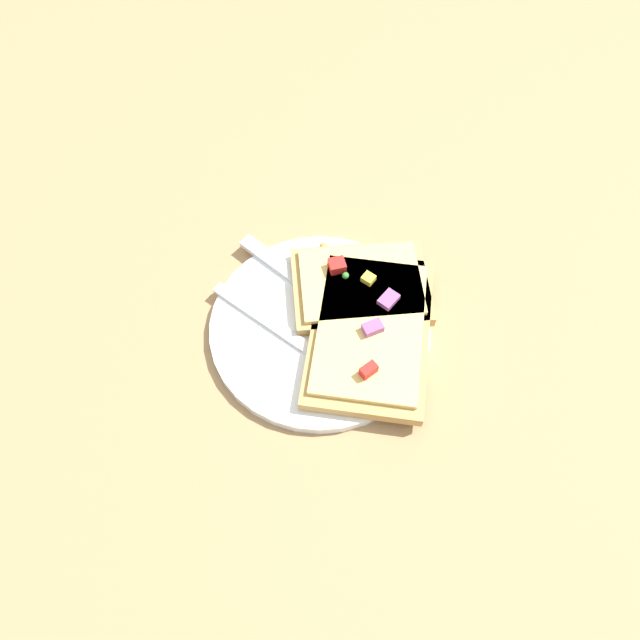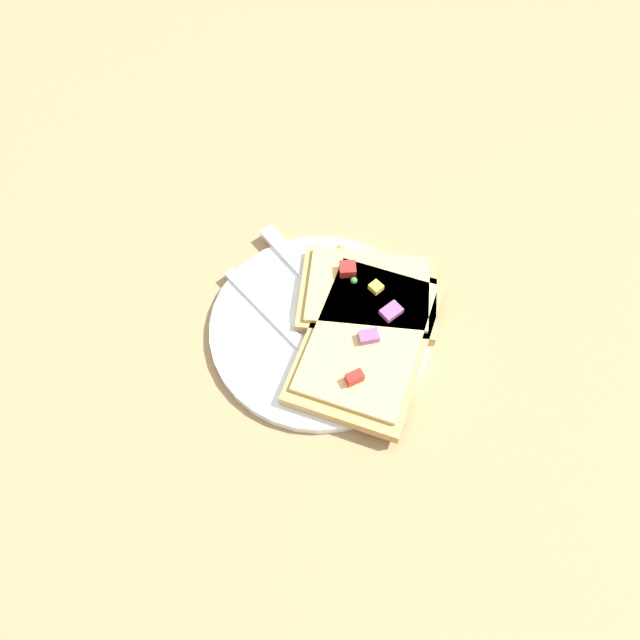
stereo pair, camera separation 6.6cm
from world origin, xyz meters
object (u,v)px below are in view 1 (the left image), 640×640
(plate, at_px, (320,327))
(pizza_slice_corner, at_px, (358,283))
(pizza_slice_main, at_px, (370,331))
(fork, at_px, (303,346))
(knife, at_px, (304,283))

(plate, distance_m, pizza_slice_corner, 0.07)
(pizza_slice_main, height_order, pizza_slice_corner, same)
(plate, xyz_separation_m, fork, (-0.01, 0.03, 0.01))
(fork, relative_size, knife, 1.00)
(pizza_slice_main, bearing_deg, knife, 55.55)
(plate, bearing_deg, pizza_slice_corner, -86.10)
(fork, distance_m, pizza_slice_corner, 0.10)
(plate, distance_m, knife, 0.06)
(fork, distance_m, knife, 0.08)
(pizza_slice_main, bearing_deg, pizza_slice_corner, 18.58)
(knife, bearing_deg, pizza_slice_corner, 36.34)
(fork, relative_size, pizza_slice_corner, 1.21)
(fork, distance_m, pizza_slice_main, 0.07)
(plate, relative_size, pizza_slice_corner, 1.31)
(pizza_slice_corner, bearing_deg, knife, -9.38)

